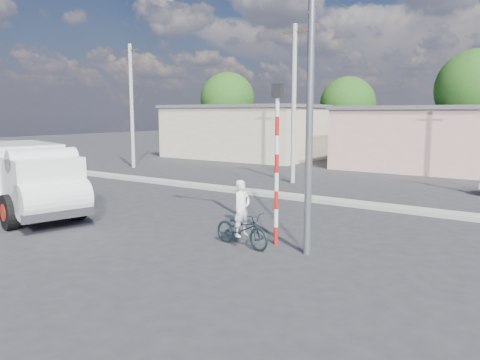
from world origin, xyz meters
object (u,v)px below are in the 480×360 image
Objects in this scene: truck at (28,177)px; streetlight at (305,56)px; cyclist at (242,219)px; bicycle at (242,229)px; traffic_pole at (277,151)px.

streetlight reaches higher than truck.
streetlight reaches higher than cyclist.
truck reaches higher than cyclist.
bicycle is at bearing 0.00° from cyclist.
truck is 8.33m from cyclist.
bicycle is 0.27m from cyclist.
cyclist is 0.35× the size of traffic_pole.
traffic_pole reaches higher than bicycle.
cyclist is (8.22, 1.18, -0.63)m from truck.
truck is 0.72× the size of streetlight.
bicycle is 0.21× the size of streetlight.
traffic_pole is at bearing 26.43° from truck.
bicycle is at bearing -133.81° from traffic_pole.
streetlight is at bearing -17.73° from traffic_pole.
cyclist reaches higher than bicycle.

